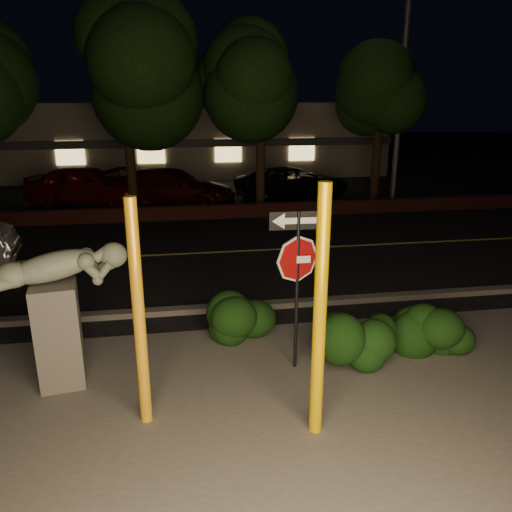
{
  "coord_description": "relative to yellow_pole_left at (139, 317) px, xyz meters",
  "views": [
    {
      "loc": [
        -0.85,
        -6.69,
        4.25
      ],
      "look_at": [
        0.49,
        1.54,
        1.6
      ],
      "focal_mm": 35.0,
      "sensor_mm": 36.0,
      "label": 1
    }
  ],
  "objects": [
    {
      "name": "ground",
      "position": [
        1.39,
        10.66,
        -1.57
      ],
      "size": [
        90.0,
        90.0,
        0.0
      ],
      "primitive_type": "plane",
      "color": "black",
      "rests_on": "ground"
    },
    {
      "name": "patio",
      "position": [
        1.39,
        -0.34,
        -1.56
      ],
      "size": [
        14.0,
        6.0,
        0.02
      ],
      "primitive_type": "cube",
      "color": "#4C4944",
      "rests_on": "ground"
    },
    {
      "name": "road",
      "position": [
        1.39,
        7.66,
        -1.56
      ],
      "size": [
        80.0,
        8.0,
        0.01
      ],
      "primitive_type": "cube",
      "color": "black",
      "rests_on": "ground"
    },
    {
      "name": "lane_marking",
      "position": [
        1.39,
        7.66,
        -1.55
      ],
      "size": [
        80.0,
        0.12,
        0.0
      ],
      "primitive_type": "cube",
      "color": "#C6B84F",
      "rests_on": "road"
    },
    {
      "name": "curb",
      "position": [
        1.39,
        3.56,
        -1.51
      ],
      "size": [
        80.0,
        0.25,
        0.12
      ],
      "primitive_type": "cube",
      "color": "#4C4944",
      "rests_on": "ground"
    },
    {
      "name": "brick_wall",
      "position": [
        1.39,
        11.96,
        -1.32
      ],
      "size": [
        40.0,
        0.35,
        0.5
      ],
      "primitive_type": "cube",
      "color": "#471C17",
      "rests_on": "ground"
    },
    {
      "name": "parking_lot",
      "position": [
        1.39,
        17.66,
        -1.56
      ],
      "size": [
        40.0,
        12.0,
        0.01
      ],
      "primitive_type": "cube",
      "color": "black",
      "rests_on": "ground"
    },
    {
      "name": "building",
      "position": [
        1.39,
        25.65,
        0.43
      ],
      "size": [
        22.0,
        10.2,
        4.0
      ],
      "color": "#706759",
      "rests_on": "ground"
    },
    {
      "name": "tree_far_b",
      "position": [
        -1.11,
        13.86,
        4.49
      ],
      "size": [
        5.2,
        5.2,
        8.41
      ],
      "color": "black",
      "rests_on": "ground"
    },
    {
      "name": "tree_far_c",
      "position": [
        3.89,
        13.46,
        4.09
      ],
      "size": [
        4.8,
        4.8,
        7.84
      ],
      "color": "black",
      "rests_on": "ground"
    },
    {
      "name": "tree_far_d",
      "position": [
        8.89,
        13.96,
        3.85
      ],
      "size": [
        4.4,
        4.4,
        7.42
      ],
      "color": "black",
      "rests_on": "ground"
    },
    {
      "name": "yellow_pole_left",
      "position": [
        0.0,
        0.0,
        0.0
      ],
      "size": [
        0.16,
        0.16,
        3.13
      ],
      "primitive_type": "cylinder",
      "color": "#FFB01A",
      "rests_on": "ground"
    },
    {
      "name": "yellow_pole_right",
      "position": [
        2.23,
        -0.58,
        0.11
      ],
      "size": [
        0.17,
        0.17,
        3.34
      ],
      "primitive_type": "cylinder",
      "color": "#EFB902",
      "rests_on": "ground"
    },
    {
      "name": "signpost",
      "position": [
        2.35,
        1.07,
        0.31
      ],
      "size": [
        0.89,
        0.08,
        2.63
      ],
      "rotation": [
        0.0,
        0.0,
        -0.03
      ],
      "color": "black",
      "rests_on": "ground"
    },
    {
      "name": "sculpture",
      "position": [
        -1.27,
        1.18,
        -0.21
      ],
      "size": [
        2.07,
        0.83,
        2.21
      ],
      "rotation": [
        0.0,
        0.0,
        0.15
      ],
      "color": "#4C4944",
      "rests_on": "ground"
    },
    {
      "name": "hedge_center",
      "position": [
        1.7,
        2.18,
        -1.09
      ],
      "size": [
        1.99,
        1.23,
        0.96
      ],
      "primitive_type": "ellipsoid",
      "rotation": [
        0.0,
        0.0,
        -0.21
      ],
      "color": "black",
      "rests_on": "ground"
    },
    {
      "name": "hedge_right",
      "position": [
        3.33,
        1.0,
        -1.0
      ],
      "size": [
        1.93,
        1.36,
        1.14
      ],
      "primitive_type": "ellipsoid",
      "rotation": [
        0.0,
        0.0,
        -0.26
      ],
      "color": "black",
      "rests_on": "ground"
    },
    {
      "name": "hedge_far_right",
      "position": [
        4.97,
        1.12,
        -1.07
      ],
      "size": [
        1.53,
        1.04,
        1.0
      ],
      "primitive_type": "ellipsoid",
      "rotation": [
        0.0,
        0.0,
        0.1
      ],
      "color": "black",
      "rests_on": "ground"
    },
    {
      "name": "streetlight",
      "position": [
        9.35,
        13.66,
        5.18
      ],
      "size": [
        1.68,
        0.66,
        11.33
      ],
      "rotation": [
        0.0,
        0.0,
        -0.23
      ],
      "color": "#45454A",
      "rests_on": "ground"
    },
    {
      "name": "parked_car_red",
      "position": [
        -3.07,
        15.25,
        -0.75
      ],
      "size": [
        5.15,
        3.12,
        1.64
      ],
      "primitive_type": "imported",
      "rotation": [
        0.0,
        0.0,
        1.31
      ],
      "color": "#660F0D",
      "rests_on": "ground"
    },
    {
      "name": "parked_car_darkred",
      "position": [
        0.41,
        14.56,
        -0.82
      ],
      "size": [
        5.56,
        3.54,
        1.5
      ],
      "primitive_type": "imported",
      "rotation": [
        0.0,
        0.0,
        1.27
      ],
      "color": "#390E09",
      "rests_on": "ground"
    },
    {
      "name": "parked_car_dark",
      "position": [
        5.66,
        15.17,
        -0.87
      ],
      "size": [
        5.48,
        3.65,
        1.4
      ],
      "primitive_type": "imported",
      "rotation": [
        0.0,
        0.0,
        1.86
      ],
      "color": "black",
      "rests_on": "ground"
    }
  ]
}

